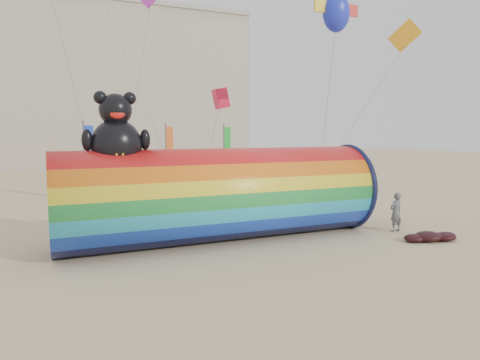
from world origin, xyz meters
name	(u,v)px	position (x,y,z in m)	size (l,w,h in m)	color
ground	(243,243)	(0.00, 0.00, 0.00)	(160.00, 160.00, 0.00)	#CCB58C
hotel_building	(6,85)	(-12.00, 45.95, 10.31)	(60.40, 15.40, 20.60)	#B7AD99
windsock_assembly	(221,192)	(-0.64, 0.88, 2.02)	(13.18, 4.02, 6.08)	red
kite_handler	(396,212)	(7.14, -0.94, 0.89)	(0.65, 0.43, 1.78)	#5B5D63
fabric_bundle	(431,236)	(7.31, -2.81, 0.17)	(2.62, 1.35, 0.41)	#380A0D
festival_banners	(167,157)	(0.84, 15.91, 2.64)	(11.70, 4.22, 5.20)	#59595E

